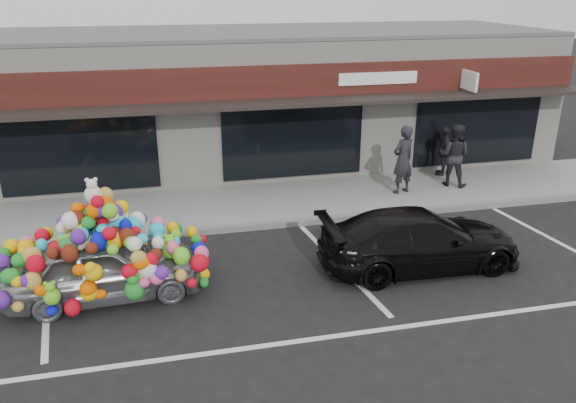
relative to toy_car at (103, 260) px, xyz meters
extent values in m
plane|color=black|center=(2.05, 0.00, -0.79)|extent=(90.00, 90.00, 0.00)
cube|color=silver|center=(2.05, 8.50, 1.31)|extent=(24.00, 6.00, 4.20)
cube|color=#59595B|center=(2.05, 8.50, 3.46)|extent=(24.00, 6.00, 0.12)
cube|color=#35140E|center=(2.05, 5.42, 2.36)|extent=(24.00, 0.18, 0.90)
cube|color=black|center=(2.05, 4.90, 1.86)|extent=(24.00, 1.20, 0.10)
cube|color=white|center=(10.25, 4.95, 2.26)|extent=(0.08, 0.95, 0.55)
cube|color=white|center=(7.55, 5.30, 2.36)|extent=(2.40, 0.04, 0.35)
cube|color=black|center=(-0.95, 5.47, 0.66)|extent=(4.20, 0.12, 2.30)
cube|color=black|center=(5.05, 5.47, 0.66)|extent=(4.20, 0.12, 2.30)
cube|color=black|center=(11.05, 5.47, 0.66)|extent=(4.20, 0.12, 2.30)
cube|color=gray|center=(2.05, 4.00, -0.71)|extent=(26.00, 3.00, 0.15)
cube|color=slate|center=(2.05, 2.50, -0.71)|extent=(26.00, 0.18, 0.16)
cube|color=silver|center=(-1.15, 0.20, -0.78)|extent=(0.73, 4.37, 0.01)
cube|color=silver|center=(4.85, 0.20, -0.78)|extent=(0.73, 4.37, 0.01)
cube|color=silver|center=(10.25, 0.20, -0.78)|extent=(0.73, 4.37, 0.01)
cube|color=silver|center=(4.05, -2.30, -0.78)|extent=(14.00, 0.12, 0.01)
imported|color=#9BA2A5|center=(0.00, 0.00, -0.16)|extent=(1.71, 3.78, 1.26)
ellipsoid|color=red|center=(0.00, 0.00, 0.95)|extent=(1.21, 1.62, 0.95)
sphere|color=#FF9500|center=(1.29, -0.15, 0.14)|extent=(0.34, 0.34, 0.34)
sphere|color=#130ADC|center=(0.60, -0.82, -0.24)|extent=(0.36, 0.36, 0.36)
sphere|color=green|center=(-0.80, 0.82, -0.19)|extent=(0.30, 0.30, 0.30)
sphere|color=#FF5DAD|center=(0.00, 0.00, 1.37)|extent=(0.32, 0.32, 0.32)
sphere|color=#FF4803|center=(-1.11, 0.10, 0.15)|extent=(0.30, 0.30, 0.30)
imported|color=black|center=(6.49, -0.21, -0.16)|extent=(1.80, 4.36, 1.26)
imported|color=black|center=(7.81, 3.78, 0.34)|extent=(0.83, 0.69, 1.95)
imported|color=black|center=(9.52, 4.03, 0.28)|extent=(1.13, 1.10, 1.84)
imported|color=#262429|center=(9.71, 5.00, 0.13)|extent=(0.96, 0.78, 1.53)
camera|label=1|loc=(1.33, -10.15, 4.96)|focal=35.00mm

